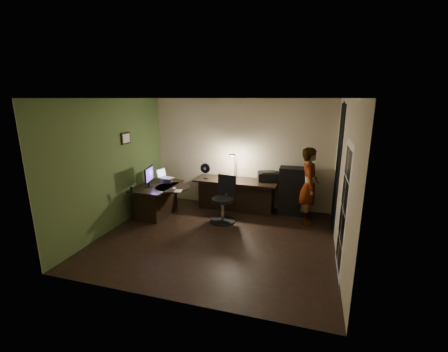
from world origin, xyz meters
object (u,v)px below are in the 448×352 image
(cabinet, at_px, (295,191))
(desk_right, at_px, (236,195))
(person, at_px, (309,186))
(monitor, at_px, (149,180))
(office_chair, at_px, (223,200))
(desk_left, at_px, (158,200))

(cabinet, bearing_deg, desk_right, -176.72)
(desk_right, relative_size, person, 1.20)
(desk_right, height_order, monitor, monitor)
(person, bearing_deg, desk_right, 76.56)
(desk_right, xyz_separation_m, office_chair, (-0.09, -0.81, 0.14))
(cabinet, distance_m, monitor, 3.42)
(person, bearing_deg, desk_left, 96.07)
(office_chair, xyz_separation_m, person, (1.82, 0.50, 0.33))
(office_chair, bearing_deg, monitor, -164.99)
(cabinet, bearing_deg, desk_left, -163.43)
(monitor, xyz_separation_m, person, (3.52, 0.71, -0.05))
(cabinet, relative_size, person, 0.67)
(desk_left, xyz_separation_m, desk_right, (1.67, 0.87, 0.02))
(desk_right, xyz_separation_m, cabinet, (1.42, 0.10, 0.19))
(person, bearing_deg, monitor, 98.22)
(cabinet, distance_m, person, 0.58)
(monitor, bearing_deg, office_chair, -4.85)
(monitor, relative_size, person, 0.31)
(desk_right, distance_m, person, 1.81)
(desk_left, relative_size, person, 0.75)
(desk_left, bearing_deg, cabinet, 18.88)
(monitor, bearing_deg, desk_right, 17.85)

